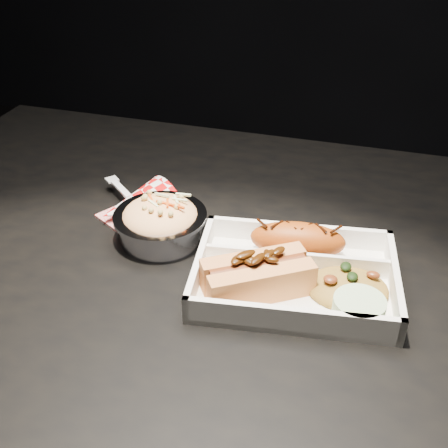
% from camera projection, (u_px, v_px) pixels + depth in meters
% --- Properties ---
extents(dining_table, '(1.20, 0.80, 0.75)m').
position_uv_depth(dining_table, '(232.00, 304.00, 0.82)').
color(dining_table, black).
rests_on(dining_table, ground).
extents(food_tray, '(0.27, 0.21, 0.04)m').
position_uv_depth(food_tray, '(295.00, 278.00, 0.71)').
color(food_tray, white).
rests_on(food_tray, dining_table).
extents(fried_pastry, '(0.13, 0.07, 0.05)m').
position_uv_depth(fried_pastry, '(298.00, 240.00, 0.74)').
color(fried_pastry, '#AD4811').
rests_on(fried_pastry, food_tray).
extents(hotdog, '(0.14, 0.12, 0.06)m').
position_uv_depth(hotdog, '(258.00, 274.00, 0.68)').
color(hotdog, '#E9924F').
rests_on(hotdog, food_tray).
extents(fried_rice_mound, '(0.11, 0.10, 0.03)m').
position_uv_depth(fried_rice_mound, '(348.00, 281.00, 0.68)').
color(fried_rice_mound, '#AA7E31').
rests_on(fried_rice_mound, food_tray).
extents(cupcake_liner, '(0.06, 0.06, 0.03)m').
position_uv_depth(cupcake_liner, '(358.00, 310.00, 0.64)').
color(cupcake_liner, '#BADBA5').
rests_on(cupcake_liner, food_tray).
extents(foil_coleslaw_cup, '(0.13, 0.13, 0.07)m').
position_uv_depth(foil_coleslaw_cup, '(160.00, 221.00, 0.78)').
color(foil_coleslaw_cup, silver).
rests_on(foil_coleslaw_cup, dining_table).
extents(napkin_fork, '(0.16, 0.15, 0.10)m').
position_uv_depth(napkin_fork, '(136.00, 206.00, 0.84)').
color(napkin_fork, red).
rests_on(napkin_fork, dining_table).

